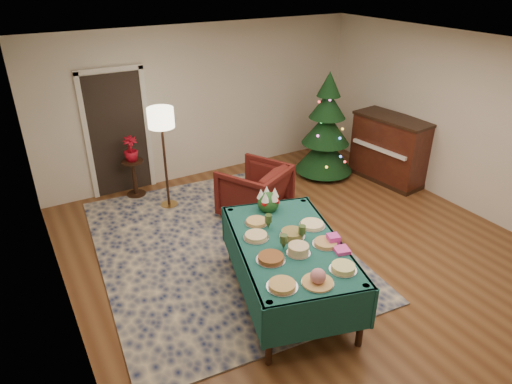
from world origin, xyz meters
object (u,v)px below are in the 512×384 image
armchair (255,189)px  floor_lamp (161,124)px  buffet_table (289,254)px  side_table (135,179)px  gift_box (333,239)px  piano (390,150)px  christmas_tree (326,130)px  potted_plant (131,154)px

armchair → floor_lamp: 1.73m
buffet_table → side_table: (-0.77, 3.53, -0.32)m
gift_box → piano: (3.00, 2.12, -0.26)m
gift_box → christmas_tree: 3.59m
gift_box → floor_lamp: bearing=104.8°
floor_lamp → potted_plant: bearing=119.3°
floor_lamp → piano: 4.05m
christmas_tree → buffet_table: bearing=-134.2°
armchair → gift_box: bearing=56.6°
gift_box → christmas_tree: christmas_tree is taller
christmas_tree → piano: christmas_tree is taller
piano → potted_plant: bearing=158.2°
potted_plant → piano: 4.51m
gift_box → potted_plant: bearing=107.4°
buffet_table → armchair: size_ratio=2.42×
potted_plant → piano: (4.19, -1.67, -0.18)m
buffet_table → christmas_tree: christmas_tree is taller
buffet_table → potted_plant: potted_plant is taller
buffet_table → piano: (3.42, 1.86, -0.05)m
armchair → christmas_tree: (1.91, 0.71, 0.40)m
piano → side_table: bearing=158.2°
floor_lamp → side_table: (-0.36, 0.64, -1.09)m
floor_lamp → potted_plant: size_ratio=3.94×
gift_box → piano: 3.68m
armchair → floor_lamp: floor_lamp is taller
gift_box → christmas_tree: size_ratio=0.07×
armchair → christmas_tree: size_ratio=0.48×
buffet_table → armchair: 2.03m
piano → christmas_tree: bearing=138.5°
floor_lamp → side_table: bearing=119.3°
piano → gift_box: bearing=-144.8°
armchair → potted_plant: armchair is taller
potted_plant → gift_box: bearing=-72.6°
potted_plant → floor_lamp: bearing=-60.7°
side_table → piano: size_ratio=0.45×
side_table → potted_plant: potted_plant is taller
armchair → potted_plant: 2.17m
buffet_table → christmas_tree: size_ratio=1.17×
armchair → floor_lamp: bearing=-70.1°
potted_plant → side_table: bearing=90.0°
gift_box → armchair: size_ratio=0.13×
floor_lamp → potted_plant: 0.97m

